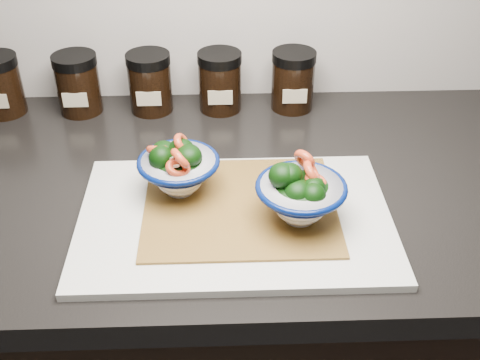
{
  "coord_description": "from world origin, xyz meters",
  "views": [
    {
      "loc": [
        0.04,
        0.66,
        1.45
      ],
      "look_at": [
        0.06,
        1.36,
        0.96
      ],
      "focal_mm": 45.0,
      "sensor_mm": 36.0,
      "label": 1
    }
  ],
  "objects_px": {
    "bowl_right": "(300,195)",
    "spice_jar_a": "(0,85)",
    "cutting_board": "(235,219)",
    "spice_jar_d": "(220,81)",
    "spice_jar_e": "(293,80)",
    "bowl_left": "(178,168)",
    "spice_jar_c": "(150,82)",
    "spice_jar_b": "(78,84)"
  },
  "relations": [
    {
      "from": "spice_jar_d",
      "to": "spice_jar_e",
      "type": "relative_size",
      "value": 1.0
    },
    {
      "from": "bowl_left",
      "to": "spice_jar_a",
      "type": "xyz_separation_m",
      "value": [
        -0.34,
        0.29,
        -0.0
      ]
    },
    {
      "from": "cutting_board",
      "to": "spice_jar_c",
      "type": "xyz_separation_m",
      "value": [
        -0.15,
        0.35,
        0.05
      ]
    },
    {
      "from": "spice_jar_a",
      "to": "spice_jar_e",
      "type": "bearing_deg",
      "value": 0.0
    },
    {
      "from": "bowl_left",
      "to": "spice_jar_d",
      "type": "xyz_separation_m",
      "value": [
        0.06,
        0.29,
        -0.0
      ]
    },
    {
      "from": "spice_jar_b",
      "to": "bowl_left",
      "type": "bearing_deg",
      "value": -55.19
    },
    {
      "from": "spice_jar_c",
      "to": "spice_jar_e",
      "type": "bearing_deg",
      "value": 0.0
    },
    {
      "from": "spice_jar_b",
      "to": "spice_jar_c",
      "type": "bearing_deg",
      "value": 0.0
    },
    {
      "from": "cutting_board",
      "to": "bowl_right",
      "type": "xyz_separation_m",
      "value": [
        0.09,
        -0.01,
        0.05
      ]
    },
    {
      "from": "spice_jar_a",
      "to": "spice_jar_b",
      "type": "distance_m",
      "value": 0.14
    },
    {
      "from": "spice_jar_d",
      "to": "spice_jar_a",
      "type": "bearing_deg",
      "value": 180.0
    },
    {
      "from": "cutting_board",
      "to": "spice_jar_d",
      "type": "xyz_separation_m",
      "value": [
        -0.02,
        0.35,
        0.05
      ]
    },
    {
      "from": "cutting_board",
      "to": "bowl_right",
      "type": "relative_size",
      "value": 3.51
    },
    {
      "from": "cutting_board",
      "to": "spice_jar_b",
      "type": "xyz_separation_m",
      "value": [
        -0.28,
        0.35,
        0.05
      ]
    },
    {
      "from": "spice_jar_c",
      "to": "spice_jar_a",
      "type": "bearing_deg",
      "value": 180.0
    },
    {
      "from": "cutting_board",
      "to": "spice_jar_e",
      "type": "bearing_deg",
      "value": 71.0
    },
    {
      "from": "spice_jar_b",
      "to": "spice_jar_e",
      "type": "bearing_deg",
      "value": 0.0
    },
    {
      "from": "cutting_board",
      "to": "spice_jar_b",
      "type": "distance_m",
      "value": 0.45
    },
    {
      "from": "bowl_right",
      "to": "spice_jar_b",
      "type": "xyz_separation_m",
      "value": [
        -0.37,
        0.36,
        -0.0
      ]
    },
    {
      "from": "bowl_left",
      "to": "spice_jar_e",
      "type": "relative_size",
      "value": 1.09
    },
    {
      "from": "bowl_right",
      "to": "cutting_board",
      "type": "bearing_deg",
      "value": 170.87
    },
    {
      "from": "bowl_right",
      "to": "spice_jar_a",
      "type": "distance_m",
      "value": 0.63
    },
    {
      "from": "spice_jar_c",
      "to": "spice_jar_d",
      "type": "bearing_deg",
      "value": 0.0
    },
    {
      "from": "spice_jar_d",
      "to": "spice_jar_e",
      "type": "height_order",
      "value": "same"
    },
    {
      "from": "cutting_board",
      "to": "bowl_right",
      "type": "bearing_deg",
      "value": -9.13
    },
    {
      "from": "bowl_right",
      "to": "spice_jar_b",
      "type": "bearing_deg",
      "value": 135.8
    },
    {
      "from": "bowl_left",
      "to": "spice_jar_b",
      "type": "bearing_deg",
      "value": 124.81
    },
    {
      "from": "cutting_board",
      "to": "spice_jar_e",
      "type": "relative_size",
      "value": 3.98
    },
    {
      "from": "bowl_left",
      "to": "spice_jar_c",
      "type": "relative_size",
      "value": 1.09
    },
    {
      "from": "spice_jar_a",
      "to": "spice_jar_c",
      "type": "relative_size",
      "value": 1.0
    },
    {
      "from": "spice_jar_c",
      "to": "spice_jar_e",
      "type": "relative_size",
      "value": 1.0
    },
    {
      "from": "spice_jar_e",
      "to": "bowl_right",
      "type": "bearing_deg",
      "value": -94.61
    },
    {
      "from": "cutting_board",
      "to": "bowl_left",
      "type": "xyz_separation_m",
      "value": [
        -0.08,
        0.06,
        0.05
      ]
    },
    {
      "from": "cutting_board",
      "to": "spice_jar_a",
      "type": "relative_size",
      "value": 3.98
    },
    {
      "from": "cutting_board",
      "to": "spice_jar_d",
      "type": "relative_size",
      "value": 3.98
    },
    {
      "from": "spice_jar_d",
      "to": "spice_jar_b",
      "type": "bearing_deg",
      "value": 180.0
    },
    {
      "from": "spice_jar_a",
      "to": "spice_jar_e",
      "type": "xyz_separation_m",
      "value": [
        0.55,
        0.0,
        0.0
      ]
    },
    {
      "from": "spice_jar_d",
      "to": "bowl_right",
      "type": "bearing_deg",
      "value": -73.39
    },
    {
      "from": "cutting_board",
      "to": "spice_jar_e",
      "type": "distance_m",
      "value": 0.37
    },
    {
      "from": "cutting_board",
      "to": "spice_jar_b",
      "type": "height_order",
      "value": "spice_jar_b"
    },
    {
      "from": "bowl_left",
      "to": "spice_jar_d",
      "type": "height_order",
      "value": "bowl_left"
    },
    {
      "from": "spice_jar_c",
      "to": "spice_jar_d",
      "type": "xyz_separation_m",
      "value": [
        0.13,
        0.0,
        0.0
      ]
    }
  ]
}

